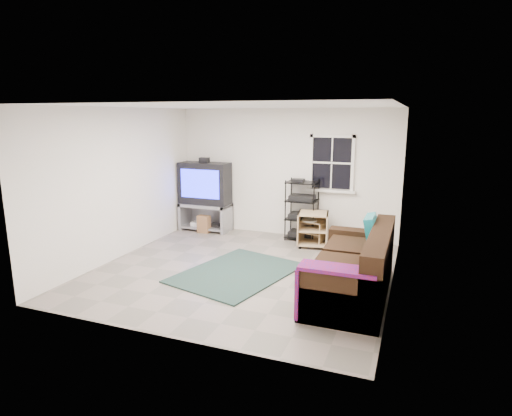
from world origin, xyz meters
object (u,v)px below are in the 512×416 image
at_px(av_rack, 302,214).
at_px(side_table_left, 313,228).
at_px(tv_unit, 205,191).
at_px(sofa, 354,270).
at_px(side_table_right, 313,230).

height_order(av_rack, side_table_left, av_rack).
xyz_separation_m(tv_unit, sofa, (3.53, -2.36, -0.51)).
distance_m(av_rack, sofa, 2.79).
xyz_separation_m(tv_unit, av_rack, (2.14, 0.05, -0.34)).
height_order(side_table_left, sofa, sofa).
distance_m(side_table_right, sofa, 2.45).
xyz_separation_m(tv_unit, side_table_right, (2.43, -0.17, -0.59)).
relative_size(tv_unit, sofa, 0.71).
distance_m(av_rack, side_table_left, 0.49).
distance_m(tv_unit, av_rack, 2.16).
relative_size(side_table_left, sofa, 0.29).
height_order(tv_unit, side_table_left, tv_unit).
bearing_deg(side_table_right, sofa, -63.35).
distance_m(side_table_left, side_table_right, 0.13).
bearing_deg(sofa, tv_unit, 146.28).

